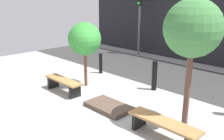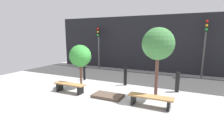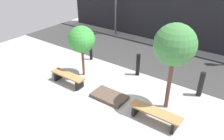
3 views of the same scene
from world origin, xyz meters
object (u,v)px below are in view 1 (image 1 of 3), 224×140
object	(u,v)px
bench_right	(163,125)
traffic_light_west	(139,11)
bollard_far_left	(101,63)
planter_bed	(109,106)
bench_left	(63,83)
bollard_left	(154,76)
tree_behind_right_bench	(193,29)
tree_behind_left_bench	(85,39)

from	to	relation	value
bench_right	traffic_light_west	bearing A→B (deg)	133.74
bollard_far_left	traffic_light_west	distance (m)	4.60
planter_bed	bollard_far_left	world-z (taller)	bollard_far_left
bench_left	bollard_far_left	world-z (taller)	bollard_far_left
bollard_left	traffic_light_west	xyz separation A→B (m)	(-4.03, 3.97, 1.90)
planter_bed	tree_behind_right_bench	xyz separation A→B (m)	(2.05, 0.79, 2.40)
traffic_light_west	tree_behind_right_bench	bearing A→B (deg)	-41.71
bench_left	bench_right	world-z (taller)	bench_left
planter_bed	bollard_left	bearing A→B (deg)	90.00
planter_bed	bollard_left	xyz separation A→B (m)	(0.00, 2.23, 0.46)
bench_right	tree_behind_left_bench	xyz separation A→B (m)	(-4.10, 0.99, 1.42)
planter_bed	traffic_light_west	xyz separation A→B (m)	(-4.03, 6.20, 2.35)
tree_behind_left_bench	tree_behind_right_bench	distance (m)	4.16
tree_behind_left_bench	tree_behind_right_bench	xyz separation A→B (m)	(4.10, 0.00, 0.72)
traffic_light_west	bench_right	bearing A→B (deg)	-46.50
tree_behind_right_bench	bollard_far_left	xyz separation A→B (m)	(-4.88, 1.45, -2.03)
planter_bed	tree_behind_left_bench	bearing A→B (deg)	158.97
traffic_light_west	bollard_far_left	bearing A→B (deg)	-73.22
tree_behind_right_bench	traffic_light_west	xyz separation A→B (m)	(-6.08, 5.42, -0.04)
bollard_far_left	bollard_left	distance (m)	2.83
tree_behind_right_bench	bollard_left	bearing A→B (deg)	144.81
bench_left	planter_bed	world-z (taller)	bench_left
bench_right	planter_bed	xyz separation A→B (m)	(-2.05, 0.20, -0.26)
bollard_left	bollard_far_left	bearing A→B (deg)	180.00
tree_behind_left_bench	traffic_light_west	xyz separation A→B (m)	(-1.98, 5.42, 0.68)
bench_left	bollard_far_left	size ratio (longest dim) A/B	1.92
tree_behind_left_bench	bollard_left	size ratio (longest dim) A/B	2.24
tree_behind_right_bench	bench_right	bearing A→B (deg)	-90.00
tree_behind_left_bench	traffic_light_west	distance (m)	5.81
tree_behind_right_bench	tree_behind_left_bench	bearing A→B (deg)	-180.00
planter_bed	traffic_light_west	bearing A→B (deg)	122.99
traffic_light_west	bollard_left	bearing A→B (deg)	-44.59
bollard_left	bench_right	bearing A→B (deg)	-49.89
bench_left	bench_right	distance (m)	4.10
bollard_left	bench_left	bearing A→B (deg)	-130.11
bench_right	bollard_left	bearing A→B (deg)	130.35
planter_bed	tree_behind_left_bench	world-z (taller)	tree_behind_left_bench
planter_bed	bollard_left	size ratio (longest dim) A/B	1.33
bench_left	bollard_far_left	distance (m)	2.56
bench_left	bollard_left	xyz separation A→B (m)	(2.05, 2.43, 0.19)
bollard_left	tree_behind_left_bench	bearing A→B (deg)	-144.81
bench_left	tree_behind_left_bench	world-z (taller)	tree_behind_left_bench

